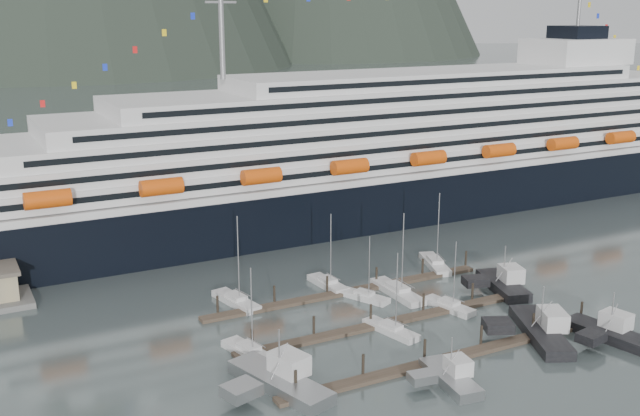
{
  "coord_description": "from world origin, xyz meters",
  "views": [
    {
      "loc": [
        -59.58,
        -79.19,
        42.88
      ],
      "look_at": [
        -6.7,
        22.0,
        12.62
      ],
      "focal_mm": 42.0,
      "sensor_mm": 36.0,
      "label": 1
    }
  ],
  "objects_px": {
    "sailboat_b": "(391,330)",
    "trawler_a": "(279,381)",
    "sailboat_c": "(364,297)",
    "sailboat_f": "(328,284)",
    "sailboat_h": "(449,307)",
    "sailboat_e": "(236,301)",
    "trawler_d": "(609,333)",
    "trawler_b": "(449,377)",
    "sailboat_a": "(249,353)",
    "sailboat_g": "(435,264)",
    "sailboat_d": "(397,292)",
    "trawler_c": "(539,330)",
    "trawler_e": "(502,284)",
    "cruise_ship": "(399,156)"
  },
  "relations": [
    {
      "from": "sailboat_b",
      "to": "sailboat_c",
      "type": "xyz_separation_m",
      "value": [
        3.08,
        12.25,
        -0.01
      ]
    },
    {
      "from": "sailboat_b",
      "to": "trawler_a",
      "type": "distance_m",
      "value": 21.36
    },
    {
      "from": "sailboat_b",
      "to": "sailboat_h",
      "type": "bearing_deg",
      "value": -88.39
    },
    {
      "from": "cruise_ship",
      "to": "trawler_e",
      "type": "distance_m",
      "value": 51.74
    },
    {
      "from": "sailboat_c",
      "to": "trawler_a",
      "type": "xyz_separation_m",
      "value": [
        -23.22,
        -19.34,
        0.62
      ]
    },
    {
      "from": "sailboat_a",
      "to": "sailboat_c",
      "type": "distance_m",
      "value": 25.01
    },
    {
      "from": "sailboat_d",
      "to": "trawler_a",
      "type": "xyz_separation_m",
      "value": [
        -28.73,
        -18.55,
        0.58
      ]
    },
    {
      "from": "sailboat_c",
      "to": "sailboat_d",
      "type": "xyz_separation_m",
      "value": [
        5.52,
        -0.79,
        0.04
      ]
    },
    {
      "from": "sailboat_f",
      "to": "trawler_d",
      "type": "height_order",
      "value": "sailboat_f"
    },
    {
      "from": "cruise_ship",
      "to": "sailboat_c",
      "type": "relative_size",
      "value": 19.85
    },
    {
      "from": "sailboat_h",
      "to": "trawler_b",
      "type": "height_order",
      "value": "sailboat_h"
    },
    {
      "from": "sailboat_a",
      "to": "trawler_c",
      "type": "xyz_separation_m",
      "value": [
        37.09,
        -12.89,
        0.56
      ]
    },
    {
      "from": "trawler_c",
      "to": "trawler_a",
      "type": "bearing_deg",
      "value": 109.26
    },
    {
      "from": "sailboat_a",
      "to": "trawler_b",
      "type": "height_order",
      "value": "sailboat_a"
    },
    {
      "from": "sailboat_d",
      "to": "sailboat_h",
      "type": "relative_size",
      "value": 1.26
    },
    {
      "from": "sailboat_a",
      "to": "trawler_d",
      "type": "bearing_deg",
      "value": -125.04
    },
    {
      "from": "sailboat_g",
      "to": "trawler_b",
      "type": "relative_size",
      "value": 1.34
    },
    {
      "from": "trawler_a",
      "to": "sailboat_f",
      "type": "bearing_deg",
      "value": -54.25
    },
    {
      "from": "sailboat_c",
      "to": "sailboat_f",
      "type": "distance_m",
      "value": 7.76
    },
    {
      "from": "sailboat_g",
      "to": "sailboat_d",
      "type": "bearing_deg",
      "value": 140.96
    },
    {
      "from": "sailboat_c",
      "to": "sailboat_g",
      "type": "height_order",
      "value": "sailboat_g"
    },
    {
      "from": "sailboat_b",
      "to": "sailboat_c",
      "type": "height_order",
      "value": "sailboat_b"
    },
    {
      "from": "sailboat_e",
      "to": "trawler_d",
      "type": "relative_size",
      "value": 1.12
    },
    {
      "from": "cruise_ship",
      "to": "sailboat_f",
      "type": "bearing_deg",
      "value": -136.15
    },
    {
      "from": "sailboat_a",
      "to": "sailboat_d",
      "type": "bearing_deg",
      "value": -85.9
    },
    {
      "from": "sailboat_a",
      "to": "sailboat_b",
      "type": "height_order",
      "value": "sailboat_a"
    },
    {
      "from": "sailboat_a",
      "to": "sailboat_h",
      "type": "relative_size",
      "value": 1.13
    },
    {
      "from": "trawler_a",
      "to": "trawler_e",
      "type": "xyz_separation_m",
      "value": [
        44.63,
        12.7,
        -0.02
      ]
    },
    {
      "from": "sailboat_h",
      "to": "trawler_b",
      "type": "relative_size",
      "value": 1.08
    },
    {
      "from": "sailboat_a",
      "to": "trawler_d",
      "type": "distance_m",
      "value": 48.32
    },
    {
      "from": "sailboat_c",
      "to": "trawler_d",
      "type": "distance_m",
      "value": 35.22
    },
    {
      "from": "sailboat_a",
      "to": "sailboat_e",
      "type": "relative_size",
      "value": 0.87
    },
    {
      "from": "cruise_ship",
      "to": "trawler_a",
      "type": "relative_size",
      "value": 13.6
    },
    {
      "from": "sailboat_b",
      "to": "sailboat_d",
      "type": "xyz_separation_m",
      "value": [
        8.59,
        11.46,
        0.03
      ]
    },
    {
      "from": "sailboat_e",
      "to": "trawler_b",
      "type": "height_order",
      "value": "sailboat_e"
    },
    {
      "from": "sailboat_e",
      "to": "sailboat_b",
      "type": "bearing_deg",
      "value": -153.34
    },
    {
      "from": "sailboat_f",
      "to": "trawler_a",
      "type": "height_order",
      "value": "sailboat_f"
    },
    {
      "from": "trawler_c",
      "to": "sailboat_d",
      "type": "bearing_deg",
      "value": 45.62
    },
    {
      "from": "sailboat_g",
      "to": "sailboat_h",
      "type": "xyz_separation_m",
      "value": [
        -9.52,
        -16.51,
        -0.02
      ]
    },
    {
      "from": "trawler_b",
      "to": "trawler_d",
      "type": "xyz_separation_m",
      "value": [
        26.57,
        -0.04,
        0.08
      ]
    },
    {
      "from": "sailboat_d",
      "to": "trawler_a",
      "type": "relative_size",
      "value": 0.91
    },
    {
      "from": "sailboat_b",
      "to": "sailboat_e",
      "type": "bearing_deg",
      "value": 24.68
    },
    {
      "from": "sailboat_a",
      "to": "sailboat_b",
      "type": "xyz_separation_m",
      "value": [
        19.97,
        -2.54,
        -0.02
      ]
    },
    {
      "from": "sailboat_c",
      "to": "sailboat_g",
      "type": "distance_m",
      "value": 20.0
    },
    {
      "from": "sailboat_c",
      "to": "sailboat_f",
      "type": "height_order",
      "value": "sailboat_f"
    },
    {
      "from": "sailboat_a",
      "to": "trawler_b",
      "type": "xyz_separation_m",
      "value": [
        18.29,
        -17.9,
        0.43
      ]
    },
    {
      "from": "sailboat_b",
      "to": "sailboat_d",
      "type": "bearing_deg",
      "value": -49.63
    },
    {
      "from": "sailboat_d",
      "to": "trawler_c",
      "type": "height_order",
      "value": "sailboat_d"
    },
    {
      "from": "trawler_c",
      "to": "trawler_d",
      "type": "distance_m",
      "value": 9.26
    },
    {
      "from": "trawler_e",
      "to": "sailboat_a",
      "type": "bearing_deg",
      "value": 110.04
    }
  ]
}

